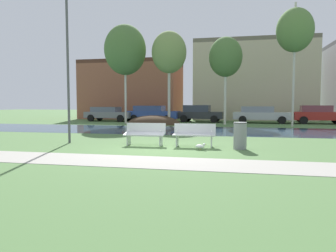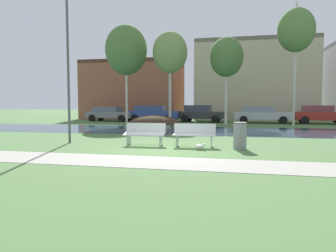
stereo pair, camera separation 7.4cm
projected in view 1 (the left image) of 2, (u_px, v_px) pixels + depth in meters
name	position (u px, v px, depth m)	size (l,w,h in m)	color
ground_plane	(196.00, 128.00, 20.86)	(120.00, 120.00, 0.00)	#4C703D
paved_path_strip	(145.00, 162.00, 8.79)	(60.00, 1.82, 0.01)	#9E998E
river_band	(193.00, 130.00, 19.21)	(80.00, 6.35, 0.01)	#2D475B
soil_mound	(154.00, 125.00, 24.68)	(4.27, 2.71, 1.46)	#423021
bench_left	(145.00, 133.00, 12.32)	(1.61, 0.59, 0.87)	silver
bench_right	(194.00, 134.00, 11.92)	(1.61, 0.59, 0.87)	silver
trash_bin	(240.00, 135.00, 11.24)	(0.49, 0.49, 0.97)	gray
seagull	(200.00, 146.00, 11.06)	(0.39, 0.15, 0.24)	white
streetlamp	(67.00, 45.00, 12.80)	(0.32, 0.32, 6.19)	#4C4C51
birch_far_left	(125.00, 50.00, 25.46)	(3.39, 3.39, 8.05)	beige
birch_left	(169.00, 53.00, 24.61)	(2.74, 2.74, 7.33)	#BCB7A8
birch_center_left	(226.00, 57.00, 24.46)	(2.59, 2.59, 6.85)	beige
birch_center	(295.00, 30.00, 22.18)	(2.59, 2.59, 8.79)	beige
parked_van_nearest_grey	(109.00, 113.00, 29.41)	(4.62, 2.16, 1.34)	slate
parked_sedan_second_blue	(152.00, 113.00, 28.84)	(4.89, 2.17, 1.46)	#2D4793
parked_hatch_third_dark	(199.00, 113.00, 28.14)	(4.16, 2.20, 1.52)	#282B30
parked_wagon_fourth_silver	(261.00, 114.00, 26.56)	(4.82, 2.27, 1.42)	#B2B5BC
parked_suv_fifth_red	(319.00, 114.00, 25.54)	(4.20, 2.18, 1.51)	maroon
building_brick_low	(133.00, 90.00, 35.30)	(10.41, 6.59, 6.29)	brown
building_beige_block	(252.00, 81.00, 33.20)	(11.79, 7.07, 8.05)	#BCAD8E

